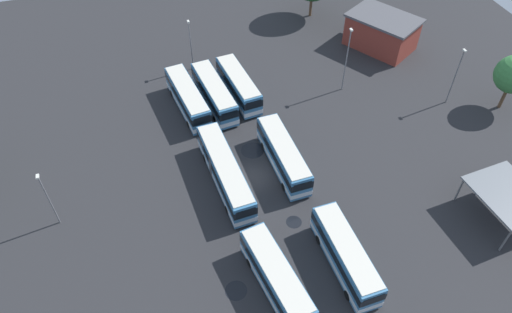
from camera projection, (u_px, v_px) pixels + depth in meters
name	position (u px, v px, depth m)	size (l,w,h in m)	color
ground_plane	(255.00, 176.00, 55.47)	(105.59, 105.59, 0.00)	#28282B
bus_row0_slot0	(188.00, 98.00, 62.48)	(11.42, 3.97, 3.53)	teal
bus_row0_slot1	(214.00, 93.00, 63.15)	(11.39, 3.78, 3.53)	teal
bus_row0_slot2	(239.00, 85.00, 64.36)	(10.69, 3.65, 3.53)	teal
bus_row1_slot0	(225.00, 172.00, 53.46)	(13.58, 3.42, 3.53)	teal
bus_row1_slot2	(283.00, 155.00, 55.22)	(11.23, 2.92, 3.53)	teal
bus_row2_slot0	(276.00, 278.00, 44.23)	(10.77, 4.14, 3.53)	teal
bus_row2_slot2	(346.00, 255.00, 45.91)	(10.65, 2.89, 3.53)	teal
depot_building	(382.00, 32.00, 72.41)	(12.12, 10.97, 5.08)	maroon
maintenance_shelter	(509.00, 195.00, 48.95)	(8.10, 6.78, 3.73)	slate
lamp_post_mid_lot	(456.00, 75.00, 61.54)	(0.56, 0.28, 8.30)	slate
lamp_post_by_building	(191.00, 43.00, 67.07)	(0.56, 0.28, 7.80)	slate
lamp_post_near_entrance	(48.00, 198.00, 47.91)	(0.56, 0.28, 7.46)	slate
lamp_post_far_corner	(347.00, 58.00, 63.08)	(0.56, 0.28, 9.48)	slate
puddle_between_rows	(294.00, 222.00, 50.92)	(1.69, 1.69, 0.01)	black
puddle_near_shelter	(253.00, 150.00, 58.41)	(2.82, 2.82, 0.01)	black
puddle_centre_drain	(236.00, 291.00, 45.36)	(2.12, 2.12, 0.01)	black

